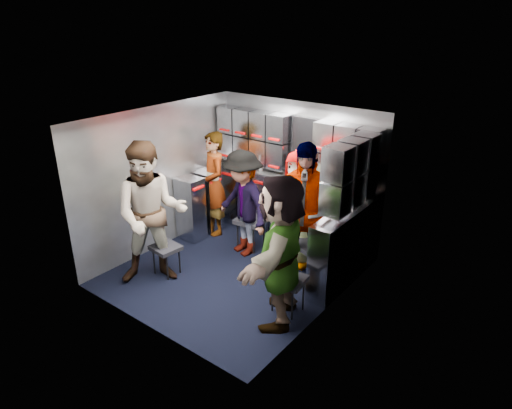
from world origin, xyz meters
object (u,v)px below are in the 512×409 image
Objects in this scene: attendant_arc_b at (243,203)px; attendant_arc_d at (303,214)px; jump_seat_mid_left at (251,222)px; jump_seat_mid_right at (309,246)px; attendant_arc_e at (280,251)px; attendant_standing at (214,184)px; attendant_arc_c at (299,208)px; jump_seat_near_left at (166,249)px; jump_seat_center at (305,229)px; attendant_arc_a at (151,214)px; jump_seat_near_right at (288,282)px.

attendant_arc_d reaches higher than attendant_arc_b.
jump_seat_mid_left is 0.31× the size of attendant_arc_b.
attendant_arc_e is at bearing -76.19° from jump_seat_mid_right.
attendant_arc_b is 1.07m from attendant_arc_d.
attendant_arc_c is (1.56, 0.01, -0.00)m from attendant_standing.
jump_seat_mid_right is 1.90m from attendant_standing.
jump_seat_near_left is 1.46m from attendant_standing.
attendant_standing is (-1.56, -0.19, 0.39)m from jump_seat_center.
jump_seat_mid_right is (1.05, -0.10, -0.02)m from jump_seat_mid_left.
attendant_arc_e reaches higher than jump_seat_center.
attendant_arc_a reaches higher than jump_seat_mid_left.
jump_seat_mid_right is at bearing 25.43° from attendant_standing.
attendant_arc_c is (-0.00, -0.18, 0.39)m from jump_seat_center.
jump_seat_center is 0.32× the size of attendant_standing.
jump_seat_near_right is at bearing -73.49° from jump_seat_mid_right.
attendant_arc_d is (1.05, -0.10, 0.16)m from attendant_arc_b.
attendant_arc_b is at bearing 24.95° from attendant_arc_a.
attendant_standing reaches higher than attendant_arc_c.
attendant_arc_a is (0.00, -0.18, 0.57)m from jump_seat_near_left.
jump_seat_near_left is at bearing -95.63° from attendant_arc_b.
attendant_arc_e reaches higher than jump_seat_mid_left.
jump_seat_near_right is 1.90m from attendant_arc_a.
attendant_arc_e is at bearing -41.27° from jump_seat_mid_left.
jump_seat_near_left is 0.79× the size of jump_seat_center.
jump_seat_near_right is 0.27× the size of attendant_standing.
jump_seat_mid_left is 1.06m from jump_seat_mid_right.
attendant_arc_e is at bearing -67.13° from attendant_arc_c.
attendant_standing is 1.01× the size of attendant_arc_c.
attendant_arc_d is at bearing 11.40° from attendant_arc_b.
attendant_standing is 1.56m from attendant_arc_a.
attendant_arc_d is (0.28, -0.37, 0.12)m from attendant_arc_c.
attendant_arc_e is at bearing -94.97° from attendant_arc_d.
jump_seat_mid_right is 0.26× the size of attendant_arc_d.
jump_seat_near_left is 0.24× the size of attendant_arc_e.
attendant_arc_e is at bearing 0.50° from attendant_standing.
attendant_standing is 0.87× the size of attendant_arc_d.
jump_seat_near_left is at bearing -142.08° from jump_seat_mid_right.
attendant_arc_a is 1.07× the size of attendant_arc_e.
jump_seat_near_right is 0.52m from attendant_arc_e.
attendant_arc_e reaches higher than attendant_arc_b.
attendant_arc_c is at bearing 47.96° from jump_seat_near_left.
attendant_standing reaches higher than jump_seat_near_left.
jump_seat_near_left is 1.90m from jump_seat_mid_right.
attendant_arc_e is (1.76, 0.29, -0.06)m from attendant_arc_a.
jump_seat_mid_right is 0.26× the size of attendant_arc_a.
jump_seat_mid_right is at bearing 106.51° from jump_seat_near_right.
jump_seat_mid_right is 1.19m from attendant_arc_e.
attendant_standing is (-2.10, 1.05, 0.42)m from jump_seat_near_right.
jump_seat_mid_left is at bearing -160.92° from jump_seat_center.
attendant_arc_c is (0.77, 0.27, 0.04)m from attendant_arc_b.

